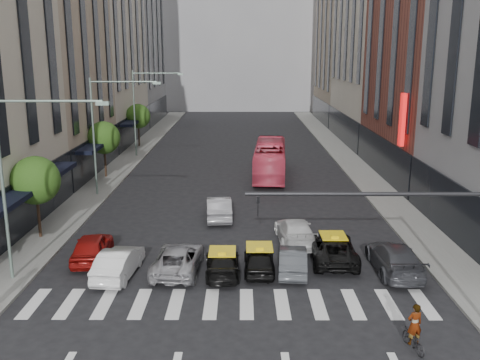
{
  "coord_description": "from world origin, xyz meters",
  "views": [
    {
      "loc": [
        0.38,
        -20.57,
        11.07
      ],
      "look_at": [
        0.28,
        8.71,
        4.0
      ],
      "focal_mm": 40.0,
      "sensor_mm": 36.0,
      "label": 1
    }
  ],
  "objects_px": {
    "streetlamp_near": "(21,164)",
    "bus": "(270,159)",
    "car_white_front": "(119,263)",
    "taxi_left": "(222,263)",
    "motorcycle": "(413,340)",
    "car_red": "(92,247)",
    "taxi_center": "(259,259)",
    "streetlamp_mid": "(105,121)",
    "streetlamp_far": "(143,102)"
  },
  "relations": [
    {
      "from": "car_white_front",
      "to": "taxi_left",
      "type": "height_order",
      "value": "car_white_front"
    },
    {
      "from": "streetlamp_near",
      "to": "streetlamp_far",
      "type": "distance_m",
      "value": 32.0
    },
    {
      "from": "streetlamp_mid",
      "to": "car_red",
      "type": "bearing_deg",
      "value": -80.15
    },
    {
      "from": "bus",
      "to": "motorcycle",
      "type": "bearing_deg",
      "value": 101.89
    },
    {
      "from": "streetlamp_near",
      "to": "taxi_left",
      "type": "distance_m",
      "value": 10.86
    },
    {
      "from": "car_red",
      "to": "motorcycle",
      "type": "bearing_deg",
      "value": 144.54
    },
    {
      "from": "car_red",
      "to": "bus",
      "type": "relative_size",
      "value": 0.39
    },
    {
      "from": "car_red",
      "to": "taxi_left",
      "type": "distance_m",
      "value": 7.38
    },
    {
      "from": "streetlamp_near",
      "to": "bus",
      "type": "relative_size",
      "value": 0.8
    },
    {
      "from": "streetlamp_far",
      "to": "bus",
      "type": "height_order",
      "value": "streetlamp_far"
    },
    {
      "from": "streetlamp_near",
      "to": "streetlamp_mid",
      "type": "distance_m",
      "value": 16.0
    },
    {
      "from": "streetlamp_mid",
      "to": "car_white_front",
      "type": "xyz_separation_m",
      "value": [
        4.22,
        -15.46,
        -5.18
      ]
    },
    {
      "from": "streetlamp_mid",
      "to": "bus",
      "type": "distance_m",
      "value": 15.24
    },
    {
      "from": "streetlamp_near",
      "to": "streetlamp_mid",
      "type": "relative_size",
      "value": 1.0
    },
    {
      "from": "streetlamp_far",
      "to": "streetlamp_mid",
      "type": "bearing_deg",
      "value": -90.0
    },
    {
      "from": "streetlamp_far",
      "to": "bus",
      "type": "xyz_separation_m",
      "value": [
        12.98,
        -9.29,
        -4.34
      ]
    },
    {
      "from": "taxi_left",
      "to": "bus",
      "type": "height_order",
      "value": "bus"
    },
    {
      "from": "streetlamp_near",
      "to": "car_red",
      "type": "relative_size",
      "value": 2.04
    },
    {
      "from": "car_red",
      "to": "taxi_center",
      "type": "bearing_deg",
      "value": 166.48
    },
    {
      "from": "car_white_front",
      "to": "taxi_left",
      "type": "xyz_separation_m",
      "value": [
        5.22,
        0.24,
        -0.12
      ]
    },
    {
      "from": "car_white_front",
      "to": "motorcycle",
      "type": "height_order",
      "value": "car_white_front"
    },
    {
      "from": "taxi_left",
      "to": "bus",
      "type": "relative_size",
      "value": 0.37
    },
    {
      "from": "car_red",
      "to": "taxi_center",
      "type": "relative_size",
      "value": 1.14
    },
    {
      "from": "streetlamp_near",
      "to": "taxi_left",
      "type": "bearing_deg",
      "value": 4.72
    },
    {
      "from": "car_white_front",
      "to": "bus",
      "type": "distance_m",
      "value": 23.86
    },
    {
      "from": "streetlamp_mid",
      "to": "bus",
      "type": "height_order",
      "value": "streetlamp_mid"
    },
    {
      "from": "car_white_front",
      "to": "streetlamp_near",
      "type": "bearing_deg",
      "value": 12.53
    },
    {
      "from": "motorcycle",
      "to": "streetlamp_near",
      "type": "bearing_deg",
      "value": -33.66
    },
    {
      "from": "car_red",
      "to": "streetlamp_near",
      "type": "bearing_deg",
      "value": 45.31
    },
    {
      "from": "car_red",
      "to": "bus",
      "type": "bearing_deg",
      "value": -121.96
    },
    {
      "from": "taxi_left",
      "to": "motorcycle",
      "type": "height_order",
      "value": "taxi_left"
    },
    {
      "from": "streetlamp_far",
      "to": "car_white_front",
      "type": "xyz_separation_m",
      "value": [
        4.22,
        -31.46,
        -5.18
      ]
    },
    {
      "from": "streetlamp_far",
      "to": "car_red",
      "type": "height_order",
      "value": "streetlamp_far"
    },
    {
      "from": "bus",
      "to": "car_red",
      "type": "bearing_deg",
      "value": 66.08
    },
    {
      "from": "streetlamp_near",
      "to": "taxi_left",
      "type": "relative_size",
      "value": 2.14
    },
    {
      "from": "streetlamp_near",
      "to": "streetlamp_far",
      "type": "relative_size",
      "value": 1.0
    },
    {
      "from": "streetlamp_mid",
      "to": "taxi_left",
      "type": "distance_m",
      "value": 18.68
    },
    {
      "from": "car_red",
      "to": "taxi_left",
      "type": "relative_size",
      "value": 1.05
    },
    {
      "from": "streetlamp_near",
      "to": "car_red",
      "type": "height_order",
      "value": "streetlamp_near"
    },
    {
      "from": "bus",
      "to": "streetlamp_far",
      "type": "bearing_deg",
      "value": -31.46
    },
    {
      "from": "motorcycle",
      "to": "bus",
      "type": "bearing_deg",
      "value": -95.5
    },
    {
      "from": "streetlamp_far",
      "to": "bus",
      "type": "bearing_deg",
      "value": -35.58
    },
    {
      "from": "streetlamp_far",
      "to": "bus",
      "type": "distance_m",
      "value": 16.54
    },
    {
      "from": "car_red",
      "to": "car_white_front",
      "type": "bearing_deg",
      "value": 127.79
    },
    {
      "from": "car_red",
      "to": "taxi_left",
      "type": "bearing_deg",
      "value": 161.15
    },
    {
      "from": "car_red",
      "to": "motorcycle",
      "type": "distance_m",
      "value": 17.16
    },
    {
      "from": "streetlamp_far",
      "to": "car_red",
      "type": "bearing_deg",
      "value": -85.49
    },
    {
      "from": "car_red",
      "to": "bus",
      "type": "distance_m",
      "value": 22.71
    },
    {
      "from": "streetlamp_mid",
      "to": "streetlamp_far",
      "type": "height_order",
      "value": "same"
    },
    {
      "from": "taxi_left",
      "to": "taxi_center",
      "type": "distance_m",
      "value": 1.92
    }
  ]
}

